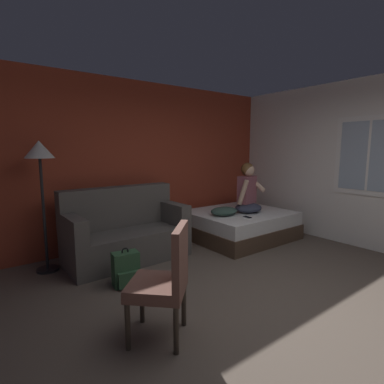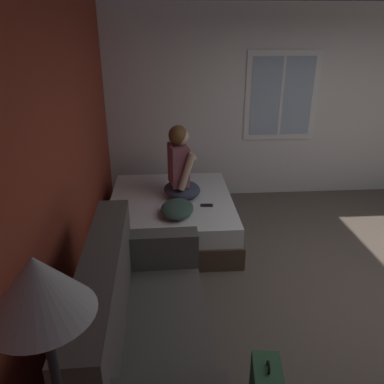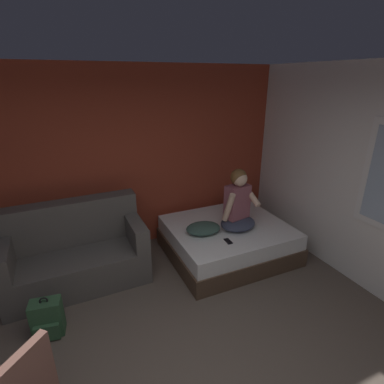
% 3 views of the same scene
% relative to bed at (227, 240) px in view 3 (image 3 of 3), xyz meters
% --- Properties ---
extents(wall_back_accent, '(10.29, 0.16, 2.70)m').
position_rel_bed_xyz_m(wall_back_accent, '(-1.46, 0.95, 1.11)').
color(wall_back_accent, '#993823').
rests_on(wall_back_accent, ground).
extents(bed, '(1.72, 1.51, 0.48)m').
position_rel_bed_xyz_m(bed, '(0.00, 0.00, 0.00)').
color(bed, '#4C3828').
rests_on(bed, ground).
extents(couch, '(1.71, 0.85, 1.04)m').
position_rel_bed_xyz_m(couch, '(-2.09, 0.26, 0.16)').
color(couch, '#514C47').
rests_on(couch, ground).
extents(person_seated, '(0.59, 0.53, 0.88)m').
position_rel_bed_xyz_m(person_seated, '(0.07, -0.12, 0.60)').
color(person_seated, '#383D51').
rests_on(person_seated, bed).
extents(backpack, '(0.32, 0.27, 0.46)m').
position_rel_bed_xyz_m(backpack, '(-2.46, -0.57, -0.04)').
color(backpack, '#2D5133').
rests_on(backpack, ground).
extents(throw_pillow, '(0.52, 0.42, 0.14)m').
position_rel_bed_xyz_m(throw_pillow, '(-0.43, -0.06, 0.31)').
color(throw_pillow, '#385147').
rests_on(throw_pillow, bed).
extents(cell_phone, '(0.08, 0.15, 0.01)m').
position_rel_bed_xyz_m(cell_phone, '(-0.24, -0.41, 0.25)').
color(cell_phone, black).
rests_on(cell_phone, bed).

